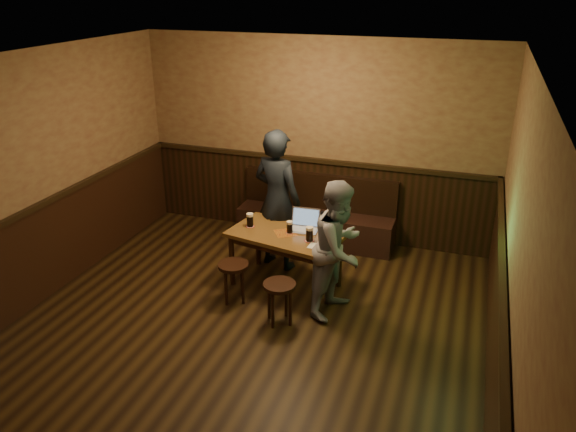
# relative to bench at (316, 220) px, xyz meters

# --- Properties ---
(room) EXTENTS (5.04, 6.04, 2.84)m
(room) POSITION_rel_bench_xyz_m (-0.10, -2.53, 0.89)
(room) COLOR black
(room) RESTS_ON ground
(bench) EXTENTS (2.20, 0.50, 0.95)m
(bench) POSITION_rel_bench_xyz_m (0.00, 0.00, 0.00)
(bench) COLOR black
(bench) RESTS_ON ground
(pub_table) EXTENTS (1.42, 0.98, 0.70)m
(pub_table) POSITION_rel_bench_xyz_m (0.00, -1.33, 0.30)
(pub_table) COLOR brown
(pub_table) RESTS_ON ground
(stool_left) EXTENTS (0.45, 0.45, 0.48)m
(stool_left) POSITION_rel_bench_xyz_m (-0.45, -1.85, 0.07)
(stool_left) COLOR black
(stool_left) RESTS_ON ground
(stool_right) EXTENTS (0.42, 0.42, 0.48)m
(stool_right) POSITION_rel_bench_xyz_m (0.20, -2.11, 0.07)
(stool_right) COLOR black
(stool_right) RESTS_ON ground
(pint_left) EXTENTS (0.11, 0.11, 0.17)m
(pint_left) POSITION_rel_bench_xyz_m (-0.47, -1.29, 0.47)
(pint_left) COLOR maroon
(pint_left) RESTS_ON pub_table
(pint_mid) EXTENTS (0.10, 0.10, 0.15)m
(pint_mid) POSITION_rel_bench_xyz_m (0.05, -1.31, 0.46)
(pint_mid) COLOR maroon
(pint_mid) RESTS_ON pub_table
(pint_right) EXTENTS (0.11, 0.11, 0.18)m
(pint_right) POSITION_rel_bench_xyz_m (0.33, -1.44, 0.48)
(pint_right) COLOR maroon
(pint_right) RESTS_ON pub_table
(laptop) EXTENTS (0.36, 0.29, 0.24)m
(laptop) POSITION_rel_bench_xyz_m (0.18, -1.15, 0.45)
(laptop) COLOR silver
(laptop) RESTS_ON pub_table
(menu) EXTENTS (0.23, 0.16, 0.00)m
(menu) POSITION_rel_bench_xyz_m (0.47, -1.55, 0.39)
(menu) COLOR silver
(menu) RESTS_ON pub_table
(person_suit) EXTENTS (0.76, 0.60, 1.82)m
(person_suit) POSITION_rel_bench_xyz_m (-0.27, -0.85, 0.60)
(person_suit) COLOR black
(person_suit) RESTS_ON ground
(person_grey) EXTENTS (0.76, 0.88, 1.55)m
(person_grey) POSITION_rel_bench_xyz_m (0.73, -1.66, 0.46)
(person_grey) COLOR gray
(person_grey) RESTS_ON ground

